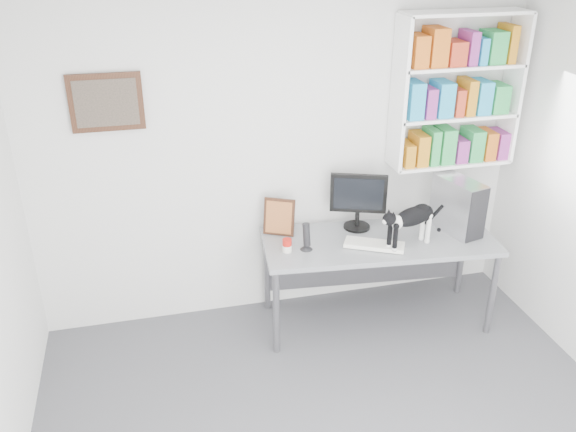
{
  "coord_description": "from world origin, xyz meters",
  "views": [
    {
      "loc": [
        -1.06,
        -2.49,
        3.06
      ],
      "look_at": [
        -0.07,
        1.53,
        1.06
      ],
      "focal_mm": 38.0,
      "sensor_mm": 36.0,
      "label": 1
    }
  ],
  "objects_px": {
    "pc_tower": "(458,205)",
    "cat": "(411,226)",
    "monitor": "(358,201)",
    "keyboard": "(374,244)",
    "leaning_print": "(279,216)",
    "desk": "(376,280)",
    "bookshelf": "(457,91)",
    "speaker": "(306,236)",
    "soup_can": "(287,245)"
  },
  "relations": [
    {
      "from": "desk",
      "to": "soup_can",
      "type": "bearing_deg",
      "value": -172.97
    },
    {
      "from": "pc_tower",
      "to": "soup_can",
      "type": "relative_size",
      "value": 4.22
    },
    {
      "from": "keyboard",
      "to": "pc_tower",
      "type": "relative_size",
      "value": 1.04
    },
    {
      "from": "speaker",
      "to": "desk",
      "type": "bearing_deg",
      "value": -10.07
    },
    {
      "from": "speaker",
      "to": "soup_can",
      "type": "distance_m",
      "value": 0.17
    },
    {
      "from": "bookshelf",
      "to": "leaning_print",
      "type": "xyz_separation_m",
      "value": [
        -1.47,
        -0.04,
        -0.92
      ]
    },
    {
      "from": "desk",
      "to": "keyboard",
      "type": "height_order",
      "value": "keyboard"
    },
    {
      "from": "speaker",
      "to": "cat",
      "type": "bearing_deg",
      "value": -22.2
    },
    {
      "from": "desk",
      "to": "bookshelf",
      "type": "bearing_deg",
      "value": 30.17
    },
    {
      "from": "monitor",
      "to": "keyboard",
      "type": "distance_m",
      "value": 0.41
    },
    {
      "from": "pc_tower",
      "to": "speaker",
      "type": "bearing_deg",
      "value": 166.91
    },
    {
      "from": "bookshelf",
      "to": "leaning_print",
      "type": "bearing_deg",
      "value": -178.39
    },
    {
      "from": "cat",
      "to": "leaning_print",
      "type": "bearing_deg",
      "value": 135.6
    },
    {
      "from": "desk",
      "to": "cat",
      "type": "relative_size",
      "value": 3.33
    },
    {
      "from": "pc_tower",
      "to": "cat",
      "type": "height_order",
      "value": "pc_tower"
    },
    {
      "from": "keyboard",
      "to": "pc_tower",
      "type": "xyz_separation_m",
      "value": [
        0.75,
        0.11,
        0.2
      ]
    },
    {
      "from": "monitor",
      "to": "speaker",
      "type": "distance_m",
      "value": 0.58
    },
    {
      "from": "speaker",
      "to": "cat",
      "type": "xyz_separation_m",
      "value": [
        0.8,
        -0.14,
        0.06
      ]
    },
    {
      "from": "monitor",
      "to": "pc_tower",
      "type": "bearing_deg",
      "value": 3.47
    },
    {
      "from": "monitor",
      "to": "desk",
      "type": "bearing_deg",
      "value": -45.34
    },
    {
      "from": "keyboard",
      "to": "soup_can",
      "type": "height_order",
      "value": "soup_can"
    },
    {
      "from": "cat",
      "to": "soup_can",
      "type": "bearing_deg",
      "value": 152.59
    },
    {
      "from": "desk",
      "to": "monitor",
      "type": "distance_m",
      "value": 0.68
    },
    {
      "from": "leaning_print",
      "to": "monitor",
      "type": "bearing_deg",
      "value": 22.35
    },
    {
      "from": "monitor",
      "to": "keyboard",
      "type": "relative_size",
      "value": 1.05
    },
    {
      "from": "pc_tower",
      "to": "cat",
      "type": "bearing_deg",
      "value": -174.9
    },
    {
      "from": "desk",
      "to": "leaning_print",
      "type": "relative_size",
      "value": 5.93
    },
    {
      "from": "pc_tower",
      "to": "monitor",
      "type": "bearing_deg",
      "value": 148.96
    },
    {
      "from": "soup_can",
      "to": "pc_tower",
      "type": "bearing_deg",
      "value": 1.05
    },
    {
      "from": "leaning_print",
      "to": "soup_can",
      "type": "relative_size",
      "value": 2.97
    },
    {
      "from": "cat",
      "to": "monitor",
      "type": "bearing_deg",
      "value": 107.31
    },
    {
      "from": "keyboard",
      "to": "bookshelf",
      "type": "bearing_deg",
      "value": 55.78
    },
    {
      "from": "bookshelf",
      "to": "pc_tower",
      "type": "distance_m",
      "value": 0.92
    },
    {
      "from": "speaker",
      "to": "leaning_print",
      "type": "distance_m",
      "value": 0.34
    },
    {
      "from": "monitor",
      "to": "speaker",
      "type": "bearing_deg",
      "value": -132.69
    },
    {
      "from": "monitor",
      "to": "bookshelf",
      "type": "bearing_deg",
      "value": 26.46
    },
    {
      "from": "soup_can",
      "to": "monitor",
      "type": "bearing_deg",
      "value": 21.32
    },
    {
      "from": "keyboard",
      "to": "cat",
      "type": "distance_m",
      "value": 0.32
    },
    {
      "from": "monitor",
      "to": "keyboard",
      "type": "height_order",
      "value": "monitor"
    },
    {
      "from": "soup_can",
      "to": "keyboard",
      "type": "bearing_deg",
      "value": -7.15
    },
    {
      "from": "bookshelf",
      "to": "desk",
      "type": "height_order",
      "value": "bookshelf"
    },
    {
      "from": "leaning_print",
      "to": "cat",
      "type": "relative_size",
      "value": 0.56
    },
    {
      "from": "pc_tower",
      "to": "cat",
      "type": "xyz_separation_m",
      "value": [
        -0.48,
        -0.17,
        -0.05
      ]
    },
    {
      "from": "keyboard",
      "to": "desk",
      "type": "bearing_deg",
      "value": 78.73
    },
    {
      "from": "bookshelf",
      "to": "leaning_print",
      "type": "relative_size",
      "value": 3.97
    },
    {
      "from": "keyboard",
      "to": "leaning_print",
      "type": "bearing_deg",
      "value": 177.03
    },
    {
      "from": "desk",
      "to": "speaker",
      "type": "bearing_deg",
      "value": -172.36
    },
    {
      "from": "monitor",
      "to": "leaning_print",
      "type": "bearing_deg",
      "value": -164.28
    },
    {
      "from": "keyboard",
      "to": "pc_tower",
      "type": "height_order",
      "value": "pc_tower"
    },
    {
      "from": "keyboard",
      "to": "leaning_print",
      "type": "height_order",
      "value": "leaning_print"
    }
  ]
}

